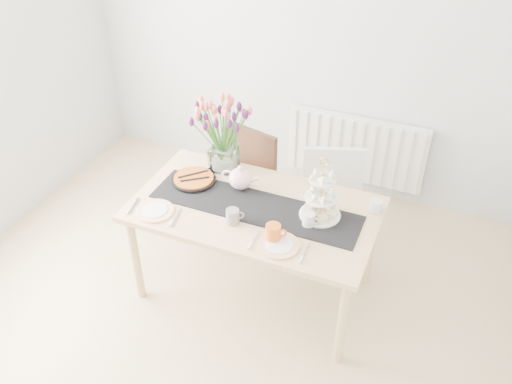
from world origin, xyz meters
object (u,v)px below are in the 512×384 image
at_px(chair_brown, 243,178).
at_px(tulip_vase, 223,125).
at_px(plate_left, 155,211).
at_px(mug_orange, 273,233).
at_px(cream_jug, 376,206).
at_px(cake_stand, 321,202).
at_px(chair_white, 332,201).
at_px(tart_tin, 194,180).
at_px(dining_table, 255,216).
at_px(teapot, 241,178).
at_px(plate_right, 279,245).
at_px(mug_white, 309,219).
at_px(mug_grey, 233,216).
at_px(radiator, 356,149).

xyz_separation_m(chair_brown, tulip_vase, (-0.04, -0.22, 0.57)).
bearing_deg(plate_left, mug_orange, 2.74).
height_order(cream_jug, mug_orange, mug_orange).
bearing_deg(cake_stand, plate_left, -159.77).
distance_m(chair_white, mug_orange, 0.87).
bearing_deg(tulip_vase, cream_jug, -3.99).
relative_size(tulip_vase, plate_left, 2.59).
distance_m(cake_stand, tart_tin, 0.93).
height_order(chair_white, mug_orange, chair_white).
relative_size(dining_table, teapot, 6.10).
bearing_deg(chair_white, mug_orange, -120.48).
bearing_deg(dining_table, chair_white, 55.38).
bearing_deg(plate_right, mug_white, 68.28).
distance_m(dining_table, tart_tin, 0.52).
bearing_deg(mug_grey, tart_tin, 110.12).
distance_m(tart_tin, mug_grey, 0.53).
distance_m(chair_white, plate_right, 0.89).
height_order(radiator, chair_brown, chair_brown).
xyz_separation_m(dining_table, mug_grey, (-0.07, -0.20, 0.13)).
height_order(mug_orange, plate_right, mug_orange).
xyz_separation_m(tulip_vase, plate_right, (0.66, -0.64, -0.34)).
bearing_deg(dining_table, mug_white, -6.43).
relative_size(mug_white, mug_orange, 0.85).
xyz_separation_m(radiator, mug_orange, (-0.11, -1.71, 0.36)).
bearing_deg(cream_jug, tart_tin, -179.67).
relative_size(radiator, plate_left, 4.86).
height_order(cake_stand, mug_white, cake_stand).
bearing_deg(mug_grey, teapot, 71.10).
distance_m(radiator, chair_brown, 1.13).
bearing_deg(mug_grey, chair_white, 24.23).
xyz_separation_m(chair_brown, cream_jug, (1.07, -0.29, 0.26)).
height_order(cream_jug, mug_grey, mug_grey).
bearing_deg(cream_jug, mug_orange, -141.38).
bearing_deg(mug_white, mug_orange, -128.08).
distance_m(dining_table, plate_left, 0.65).
distance_m(radiator, cake_stand, 1.44).
relative_size(mug_grey, mug_orange, 0.89).
bearing_deg(plate_right, chair_white, 83.18).
relative_size(chair_brown, cream_jug, 11.34).
height_order(chair_brown, plate_right, chair_brown).
distance_m(teapot, mug_grey, 0.37).
xyz_separation_m(tulip_vase, plate_left, (-0.20, -0.64, -0.34)).
height_order(dining_table, chair_white, chair_white).
height_order(tart_tin, plate_right, tart_tin).
bearing_deg(tart_tin, teapot, 9.11).
relative_size(cake_stand, mug_white, 4.11).
height_order(tulip_vase, mug_white, tulip_vase).
bearing_deg(teapot, plate_left, -134.27).
distance_m(chair_white, teapot, 0.75).
xyz_separation_m(chair_brown, cake_stand, (0.76, -0.48, 0.33)).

